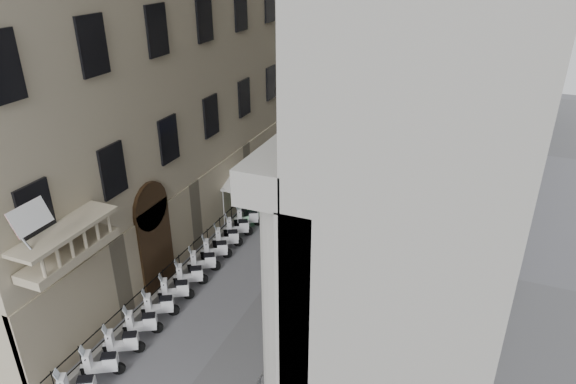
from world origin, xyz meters
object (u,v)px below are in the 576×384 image
at_px(street_lamp, 298,109).
at_px(info_kiosk, 246,202).
at_px(security_tent, 256,177).
at_px(pedestrian_a, 363,168).
at_px(pedestrian_b, 371,148).

distance_m(street_lamp, info_kiosk, 7.58).
relative_size(security_tent, info_kiosk, 2.32).
xyz_separation_m(security_tent, pedestrian_a, (4.49, 8.31, -2.00)).
distance_m(street_lamp, pedestrian_a, 6.47).
height_order(security_tent, pedestrian_b, security_tent).
xyz_separation_m(street_lamp, info_kiosk, (-1.07, -6.09, -4.38)).
bearing_deg(info_kiosk, pedestrian_a, 52.86).
height_order(street_lamp, pedestrian_b, street_lamp).
distance_m(security_tent, street_lamp, 6.79).
bearing_deg(pedestrian_b, security_tent, 68.42).
bearing_deg(info_kiosk, pedestrian_b, 64.06).
relative_size(info_kiosk, pedestrian_a, 1.04).
bearing_deg(pedestrian_a, info_kiosk, 51.18).
bearing_deg(info_kiosk, street_lamp, 76.41).
bearing_deg(pedestrian_b, street_lamp, 53.89).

